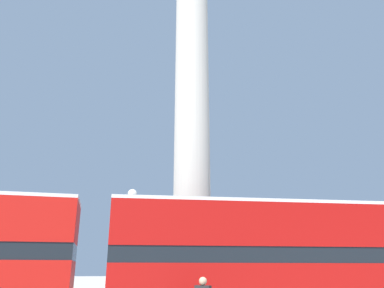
% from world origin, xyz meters
% --- Properties ---
extents(monument_column, '(5.93, 5.93, 26.03)m').
position_xyz_m(monument_column, '(0.00, 0.00, 9.05)').
color(monument_column, beige).
rests_on(monument_column, ground_plane).
extents(bus_c, '(11.35, 3.50, 4.33)m').
position_xyz_m(bus_c, '(1.37, -6.00, 2.40)').
color(bus_c, '#A80F0C').
rests_on(bus_c, ground_plane).
extents(equestrian_statue, '(3.93, 3.26, 6.39)m').
position_xyz_m(equestrian_statue, '(11.46, 4.02, 1.82)').
color(equestrian_statue, beige).
rests_on(equestrian_statue, ground_plane).
extents(street_lamp, '(0.38, 0.38, 5.08)m').
position_xyz_m(street_lamp, '(-3.45, -4.09, 2.66)').
color(street_lamp, black).
rests_on(street_lamp, ground_plane).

